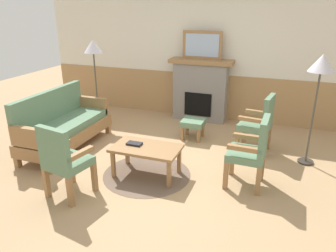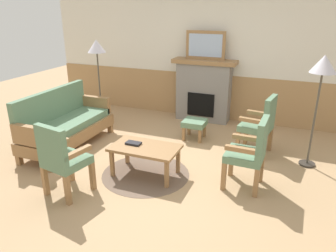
# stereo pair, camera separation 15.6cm
# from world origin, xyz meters

# --- Properties ---
(ground_plane) EXTENTS (14.00, 14.00, 0.00)m
(ground_plane) POSITION_xyz_m (0.00, 0.00, 0.00)
(ground_plane) COLOR tan
(wall_back) EXTENTS (7.20, 0.14, 2.70)m
(wall_back) POSITION_xyz_m (0.00, 2.60, 1.31)
(wall_back) COLOR silver
(wall_back) RESTS_ON ground_plane
(fireplace) EXTENTS (1.30, 0.44, 1.28)m
(fireplace) POSITION_xyz_m (0.00, 2.35, 0.65)
(fireplace) COLOR gray
(fireplace) RESTS_ON ground_plane
(framed_picture) EXTENTS (0.80, 0.04, 0.56)m
(framed_picture) POSITION_xyz_m (0.00, 2.35, 1.56)
(framed_picture) COLOR olive
(framed_picture) RESTS_ON fireplace
(couch) EXTENTS (0.70, 1.80, 0.98)m
(couch) POSITION_xyz_m (-1.80, 0.13, 0.40)
(couch) COLOR olive
(couch) RESTS_ON ground_plane
(coffee_table) EXTENTS (0.96, 0.56, 0.44)m
(coffee_table) POSITION_xyz_m (-0.10, -0.26, 0.39)
(coffee_table) COLOR olive
(coffee_table) RESTS_ON ground_plane
(round_rug) EXTENTS (1.27, 1.27, 0.01)m
(round_rug) POSITION_xyz_m (-0.10, -0.26, 0.00)
(round_rug) COLOR brown
(round_rug) RESTS_ON ground_plane
(book_on_table) EXTENTS (0.22, 0.13, 0.03)m
(book_on_table) POSITION_xyz_m (-0.30, -0.25, 0.46)
(book_on_table) COLOR black
(book_on_table) RESTS_ON coffee_table
(footstool) EXTENTS (0.40, 0.40, 0.36)m
(footstool) POSITION_xyz_m (0.15, 1.27, 0.28)
(footstool) COLOR olive
(footstool) RESTS_ON ground_plane
(armchair_near_fireplace) EXTENTS (0.55, 0.55, 0.98)m
(armchair_near_fireplace) POSITION_xyz_m (1.32, 1.08, 0.54)
(armchair_near_fireplace) COLOR olive
(armchair_near_fireplace) RESTS_ON ground_plane
(armchair_by_window_left) EXTENTS (0.50, 0.50, 0.98)m
(armchair_by_window_left) POSITION_xyz_m (1.32, -0.05, 0.54)
(armchair_by_window_left) COLOR olive
(armchair_by_window_left) RESTS_ON ground_plane
(armchair_front_left) EXTENTS (0.56, 0.56, 0.98)m
(armchair_front_left) POSITION_xyz_m (-0.84, -1.13, 0.54)
(armchair_front_left) COLOR olive
(armchair_front_left) RESTS_ON ground_plane
(floor_lamp_by_couch) EXTENTS (0.36, 0.36, 1.68)m
(floor_lamp_by_couch) POSITION_xyz_m (-1.97, 1.48, 1.45)
(floor_lamp_by_couch) COLOR #332D28
(floor_lamp_by_couch) RESTS_ON ground_plane
(floor_lamp_by_chairs) EXTENTS (0.36, 0.36, 1.68)m
(floor_lamp_by_chairs) POSITION_xyz_m (2.08, 0.93, 1.45)
(floor_lamp_by_chairs) COLOR #332D28
(floor_lamp_by_chairs) RESTS_ON ground_plane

